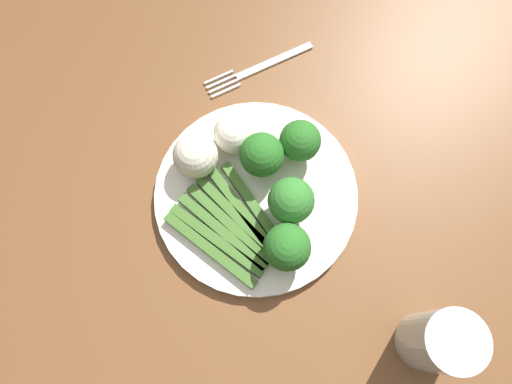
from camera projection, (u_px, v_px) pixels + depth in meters
ground_plane at (253, 298)px, 1.29m from camera, size 6.00×6.00×0.02m
dining_table at (251, 257)px, 0.67m from camera, size 1.39×1.07×0.72m
plate at (256, 195)px, 0.60m from camera, size 0.26×0.26×0.01m
asparagus_bundle at (231, 226)px, 0.58m from camera, size 0.16×0.14×0.01m
broccoli_right at (262, 155)px, 0.57m from camera, size 0.05×0.05×0.07m
broccoli_left at (291, 201)px, 0.55m from camera, size 0.06×0.06×0.07m
broccoli_front_left at (287, 247)px, 0.54m from camera, size 0.06×0.06×0.07m
broccoli_back_right at (300, 141)px, 0.58m from camera, size 0.05×0.05×0.06m
cauliflower_outer_edge at (195, 156)px, 0.58m from camera, size 0.06×0.06×0.06m
cauliflower_front at (234, 134)px, 0.59m from camera, size 0.05×0.05×0.05m
fork at (258, 68)px, 0.67m from camera, size 0.06×0.16×0.00m
water_glass at (439, 341)px, 0.51m from camera, size 0.07×0.07×0.11m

